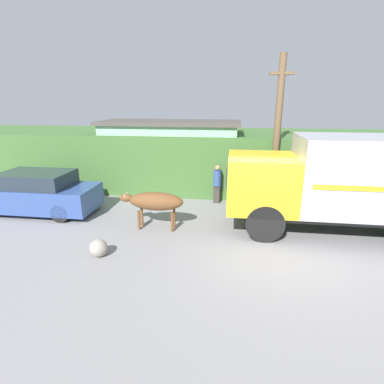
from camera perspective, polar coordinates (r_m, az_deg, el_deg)
The scene contains 9 objects.
ground_plane at distance 9.26m, azimuth 14.17°, elevation -9.99°, with size 60.00×60.00×0.00m, color gray.
hillside_embankment at distance 15.09m, azimuth 12.00°, elevation 6.01°, with size 32.00×5.03×2.65m.
building_backdrop at distance 14.33m, azimuth -4.10°, elevation 6.99°, with size 6.43×2.70×3.22m.
cargo_truck at distance 10.48m, azimuth 27.78°, elevation 1.91°, with size 7.13×2.32×3.11m.
brown_cow at distance 9.89m, azimuth -7.11°, elevation -1.84°, with size 2.14×0.61×1.27m.
parked_suv at distance 12.77m, azimuth -27.63°, elevation -0.18°, with size 4.61×1.84×1.58m.
pedestrian_on_hill at distance 12.40m, azimuth 4.83°, elevation 1.85°, with size 0.38×0.38×1.60m.
utility_pole at distance 12.19m, azimuth 15.93°, elevation 11.04°, with size 0.90×0.26×5.76m.
roadside_rock at distance 8.75m, azimuth -17.38°, elevation -10.14°, with size 0.49×0.49×0.49m.
Camera 1 is at (-1.14, -8.21, 4.14)m, focal length 28.00 mm.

